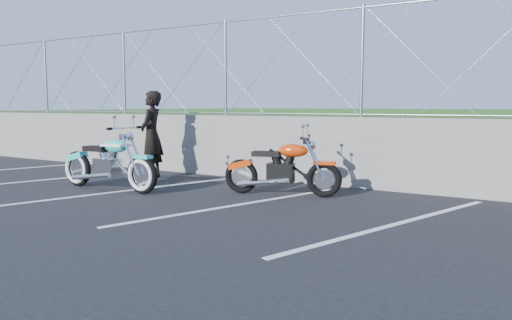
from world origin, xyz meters
The scene contains 8 objects.
ground centered at (0.00, 0.00, 0.00)m, with size 90.00×90.00×0.00m, color black.
retaining_wall centered at (0.00, 3.50, 0.65)m, with size 30.00×0.22×1.30m, color #63635F.
grass_field centered at (0.00, 13.50, 0.65)m, with size 30.00×20.00×1.30m, color #285316.
chain_link_fence centered at (0.00, 3.50, 2.30)m, with size 28.00×0.03×2.00m.
parking_lines centered at (1.20, 1.00, 0.00)m, with size 18.29×4.31×0.01m.
cruiser_turquoise centered at (-2.73, 0.90, 0.46)m, with size 2.29×0.72×1.14m.
naked_orange centered at (0.18, 2.06, 0.43)m, with size 1.98×0.76×1.01m.
person_standing centered at (-3.11, 2.40, 0.91)m, with size 0.66×0.43×1.81m, color black.
Camera 1 is at (4.13, -5.27, 1.52)m, focal length 35.00 mm.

